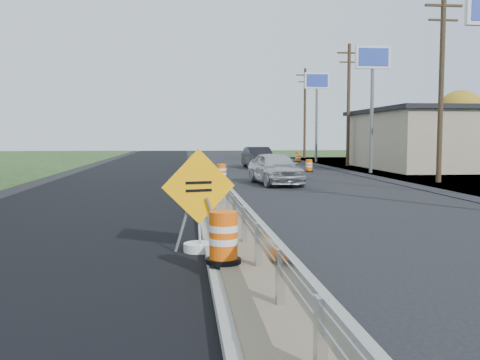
{
  "coord_description": "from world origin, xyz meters",
  "views": [
    {
      "loc": [
        -1.19,
        -16.49,
        2.34
      ],
      "look_at": [
        0.38,
        -1.56,
        1.1
      ],
      "focal_mm": 40.0,
      "sensor_mm": 36.0,
      "label": 1
    }
  ],
  "objects": [
    {
      "name": "barrel_median_near",
      "position": [
        -0.55,
        -7.78,
        0.64
      ],
      "size": [
        0.59,
        0.59,
        0.86
      ],
      "color": "black",
      "rests_on": "median"
    },
    {
      "name": "car_silver",
      "position": [
        3.2,
        8.95,
        0.79
      ],
      "size": [
        2.43,
        4.84,
        1.58
      ],
      "primitive_type": "imported",
      "rotation": [
        0.0,
        0.0,
        0.12
      ],
      "color": "silver",
      "rests_on": "ground"
    },
    {
      "name": "car_dark_mid",
      "position": [
        4.21,
        22.04,
        0.77
      ],
      "size": [
        2.08,
        4.83,
        1.55
      ],
      "primitive_type": "imported",
      "rotation": [
        0.0,
        0.0,
        0.1
      ],
      "color": "black",
      "rests_on": "ground"
    },
    {
      "name": "pylon_sign_mid",
      "position": [
        10.5,
        16.0,
        6.48
      ],
      "size": [
        2.2,
        0.3,
        7.9
      ],
      "color": "slate",
      "rests_on": "ground"
    },
    {
      "name": "caution_sign",
      "position": [
        -0.9,
        -5.83,
        0.53
      ],
      "size": [
        1.47,
        0.63,
        2.09
      ],
      "rotation": [
        0.0,
        0.0,
        0.25
      ],
      "color": "white",
      "rests_on": "ground"
    },
    {
      "name": "milled_overlay",
      "position": [
        -4.4,
        10.0,
        0.01
      ],
      "size": [
        7.2,
        120.0,
        0.01
      ],
      "primitive_type": "cube",
      "color": "black",
      "rests_on": "ground"
    },
    {
      "name": "utility_pole_north",
      "position": [
        11.5,
        39.0,
        4.93
      ],
      "size": [
        1.9,
        0.26,
        9.4
      ],
      "color": "#473523",
      "rests_on": "ground"
    },
    {
      "name": "barrel_shoulder_mid",
      "position": [
        7.0,
        17.97,
        0.38
      ],
      "size": [
        0.55,
        0.55,
        0.8
      ],
      "color": "black",
      "rests_on": "ground"
    },
    {
      "name": "ground",
      "position": [
        0.0,
        0.0,
        0.0
      ],
      "size": [
        140.0,
        140.0,
        0.0
      ],
      "primitive_type": "plane",
      "color": "black",
      "rests_on": "ground"
    },
    {
      "name": "barrel_median_mid",
      "position": [
        0.55,
        8.34,
        0.62
      ],
      "size": [
        0.55,
        0.55,
        0.81
      ],
      "color": "black",
      "rests_on": "median"
    },
    {
      "name": "median",
      "position": [
        0.0,
        8.0,
        0.11
      ],
      "size": [
        1.6,
        55.0,
        0.23
      ],
      "color": "gray",
      "rests_on": "ground"
    },
    {
      "name": "barrel_shoulder_far",
      "position": [
        9.2,
        31.49,
        0.44
      ],
      "size": [
        0.63,
        0.63,
        0.92
      ],
      "color": "black",
      "rests_on": "ground"
    },
    {
      "name": "utility_pole_nmid",
      "position": [
        11.5,
        24.0,
        4.93
      ],
      "size": [
        1.9,
        0.26,
        9.4
      ],
      "color": "#473523",
      "rests_on": "ground"
    },
    {
      "name": "guardrail",
      "position": [
        0.0,
        9.0,
        0.73
      ],
      "size": [
        0.1,
        46.15,
        0.72
      ],
      "color": "silver",
      "rests_on": "median"
    },
    {
      "name": "tree_far_yellow",
      "position": [
        26.0,
        34.0,
        4.54
      ],
      "size": [
        4.62,
        4.62,
        6.86
      ],
      "color": "#473523",
      "rests_on": "ground"
    },
    {
      "name": "pylon_sign_north",
      "position": [
        10.5,
        30.0,
        6.48
      ],
      "size": [
        2.2,
        0.3,
        7.9
      ],
      "color": "slate",
      "rests_on": "ground"
    },
    {
      "name": "barrel_median_far",
      "position": [
        -0.55,
        20.04,
        0.64
      ],
      "size": [
        0.58,
        0.58,
        0.86
      ],
      "color": "black",
      "rests_on": "median"
    },
    {
      "name": "utility_pole_smid",
      "position": [
        11.5,
        9.0,
        4.93
      ],
      "size": [
        1.9,
        0.26,
        9.4
      ],
      "color": "#473523",
      "rests_on": "ground"
    }
  ]
}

